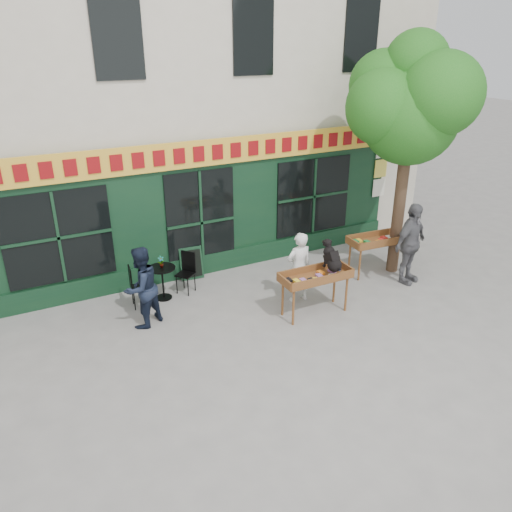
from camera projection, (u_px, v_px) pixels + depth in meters
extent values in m
plane|color=slate|center=(245.00, 316.00, 10.54)|extent=(80.00, 80.00, 0.00)
cube|color=beige|center=(144.00, 54.00, 13.40)|extent=(14.00, 7.00, 10.00)
cube|color=black|center=(199.00, 211.00, 11.86)|extent=(11.00, 0.16, 3.20)
cube|color=gold|center=(198.00, 154.00, 11.20)|extent=(11.00, 0.06, 0.60)
cube|color=maroon|center=(199.00, 154.00, 11.17)|extent=(9.60, 0.03, 0.34)
cube|color=black|center=(203.00, 264.00, 12.32)|extent=(11.00, 0.10, 0.50)
cube|color=black|center=(201.00, 222.00, 11.88)|extent=(1.70, 0.05, 2.50)
cube|color=black|center=(58.00, 238.00, 10.44)|extent=(2.20, 0.05, 2.00)
cube|color=black|center=(313.00, 196.00, 13.16)|extent=(2.20, 0.05, 2.00)
cube|color=silver|center=(379.00, 188.00, 14.11)|extent=(0.42, 0.02, 0.50)
cube|color=#E5D14C|center=(381.00, 168.00, 13.88)|extent=(0.42, 0.02, 0.50)
cube|color=silver|center=(383.00, 149.00, 13.66)|extent=(0.42, 0.02, 0.50)
cylinder|color=#382619|center=(400.00, 202.00, 11.90)|extent=(0.28, 0.28, 3.60)
sphere|color=#165B14|center=(410.00, 116.00, 11.09)|extent=(2.20, 2.20, 2.20)
sphere|color=#165B14|center=(425.00, 99.00, 11.51)|extent=(1.80, 1.80, 1.80)
sphere|color=#165B14|center=(384.00, 107.00, 10.92)|extent=(1.70, 1.70, 1.70)
sphere|color=#165B14|center=(441.00, 94.00, 10.49)|extent=(1.80, 1.80, 1.80)
sphere|color=#165B14|center=(384.00, 86.00, 11.21)|extent=(1.60, 1.60, 1.60)
sphere|color=#165B14|center=(417.00, 62.00, 10.77)|extent=(1.40, 1.40, 1.40)
cylinder|color=brown|center=(293.00, 308.00, 10.05)|extent=(0.05, 0.05, 0.80)
cylinder|color=brown|center=(346.00, 294.00, 10.58)|extent=(0.05, 0.05, 0.80)
cylinder|color=brown|center=(283.00, 298.00, 10.41)|extent=(0.05, 0.05, 0.80)
cylinder|color=brown|center=(334.00, 286.00, 10.94)|extent=(0.05, 0.05, 0.80)
cube|color=brown|center=(316.00, 278.00, 10.33)|extent=(1.51, 0.61, 0.05)
cube|color=brown|center=(324.00, 280.00, 10.06)|extent=(1.50, 0.07, 0.18)
cube|color=brown|center=(308.00, 269.00, 10.53)|extent=(1.50, 0.07, 0.18)
cube|color=brown|center=(316.00, 276.00, 10.30)|extent=(1.31, 0.43, 0.06)
imported|color=silver|center=(299.00, 267.00, 10.86)|extent=(0.59, 0.40, 1.60)
cylinder|color=brown|center=(360.00, 265.00, 11.93)|extent=(0.05, 0.05, 0.80)
cylinder|color=brown|center=(404.00, 256.00, 12.40)|extent=(0.05, 0.05, 0.80)
cylinder|color=brown|center=(349.00, 258.00, 12.30)|extent=(0.05, 0.05, 0.80)
cylinder|color=brown|center=(393.00, 250.00, 12.77)|extent=(0.05, 0.05, 0.80)
cube|color=brown|center=(378.00, 242.00, 12.18)|extent=(1.54, 0.70, 0.05)
cube|color=brown|center=(386.00, 243.00, 11.90)|extent=(1.50, 0.16, 0.18)
cube|color=brown|center=(372.00, 235.00, 12.39)|extent=(1.50, 0.16, 0.18)
cube|color=brown|center=(379.00, 239.00, 12.16)|extent=(1.33, 0.50, 0.06)
imported|color=#545459|center=(410.00, 244.00, 11.64)|extent=(1.23, 0.77, 1.96)
cylinder|color=black|center=(164.00, 297.00, 11.24)|extent=(0.36, 0.36, 0.03)
cylinder|color=black|center=(163.00, 283.00, 11.10)|extent=(0.04, 0.04, 0.72)
cylinder|color=black|center=(162.00, 268.00, 10.95)|extent=(0.60, 0.60, 0.03)
cube|color=black|center=(140.00, 287.00, 10.75)|extent=(0.40, 0.40, 0.03)
cube|color=black|center=(130.00, 278.00, 10.60)|extent=(0.07, 0.36, 0.50)
cylinder|color=black|center=(149.00, 299.00, 10.77)|extent=(0.02, 0.02, 0.44)
cylinder|color=black|center=(146.00, 293.00, 11.02)|extent=(0.02, 0.02, 0.44)
cylinder|color=black|center=(135.00, 301.00, 10.67)|extent=(0.02, 0.02, 0.44)
cylinder|color=black|center=(133.00, 295.00, 10.92)|extent=(0.02, 0.02, 0.44)
cube|color=black|center=(185.00, 274.00, 11.34)|extent=(0.51, 0.51, 0.03)
cube|color=black|center=(189.00, 262.00, 11.38)|extent=(0.25, 0.30, 0.50)
cylinder|color=black|center=(177.00, 285.00, 11.37)|extent=(0.02, 0.02, 0.44)
cylinder|color=black|center=(188.00, 287.00, 11.25)|extent=(0.02, 0.02, 0.44)
cylinder|color=black|center=(184.00, 280.00, 11.62)|extent=(0.02, 0.02, 0.44)
cylinder|color=black|center=(195.00, 282.00, 11.50)|extent=(0.02, 0.02, 0.44)
imported|color=gray|center=(161.00, 262.00, 10.89)|extent=(0.16, 0.12, 0.27)
imported|color=black|center=(141.00, 287.00, 9.88)|extent=(1.03, 0.96, 1.70)
cube|color=black|center=(192.00, 263.00, 12.02)|extent=(0.57, 0.23, 0.79)
cube|color=black|center=(192.00, 264.00, 12.01)|extent=(0.47, 0.20, 0.65)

